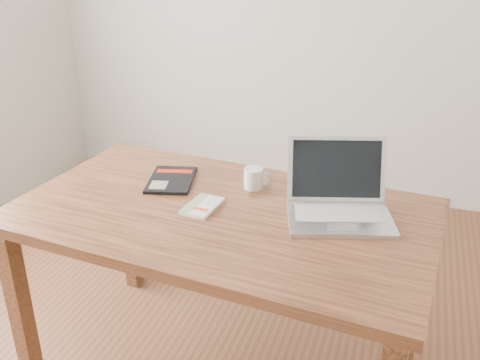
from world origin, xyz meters
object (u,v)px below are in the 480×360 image
(desk, at_px, (222,231))
(black_guidebook, at_px, (171,180))
(coffee_mug, at_px, (254,178))
(laptop, at_px, (339,200))
(white_guidebook, at_px, (202,206))

(desk, distance_m, black_guidebook, 0.34)
(coffee_mug, bearing_deg, desk, -114.07)
(black_guidebook, xyz_separation_m, laptop, (0.68, -0.07, 0.05))
(white_guidebook, bearing_deg, laptop, 19.23)
(desk, relative_size, black_guidebook, 5.37)
(white_guidebook, distance_m, black_guidebook, 0.28)
(white_guidebook, xyz_separation_m, laptop, (0.47, 0.11, 0.05))
(coffee_mug, bearing_deg, black_guidebook, 178.09)
(black_guidebook, bearing_deg, desk, -45.88)
(white_guidebook, xyz_separation_m, black_guidebook, (-0.21, 0.18, -0.00))
(coffee_mug, bearing_deg, white_guidebook, -129.19)
(black_guidebook, relative_size, laptop, 0.68)
(desk, distance_m, coffee_mug, 0.26)
(laptop, bearing_deg, coffee_mug, 145.39)
(black_guidebook, bearing_deg, coffee_mug, -6.53)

